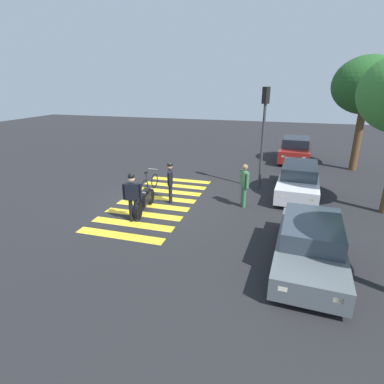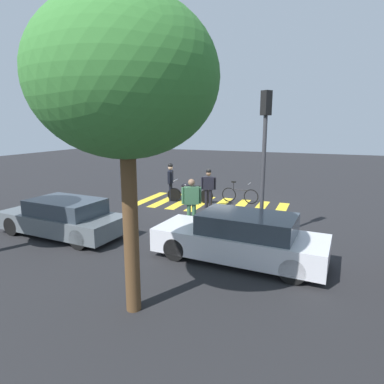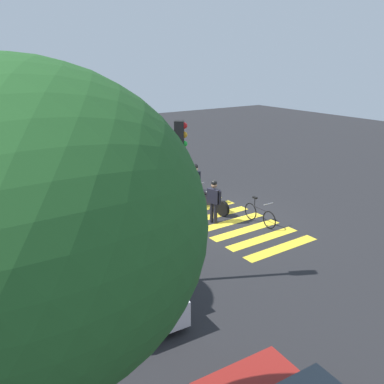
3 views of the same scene
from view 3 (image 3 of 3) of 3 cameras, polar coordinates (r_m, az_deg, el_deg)
ground_plane at (r=16.02m, az=4.44°, el=-3.79°), size 60.00×60.00×0.00m
police_motorcycle at (r=16.66m, az=2.51°, el=-1.20°), size 2.19×0.62×1.03m
leaning_bicycle at (r=15.58m, az=9.56°, el=-3.16°), size 1.74×0.46×1.00m
officer_on_foot at (r=15.25m, az=3.11°, el=-0.93°), size 0.63×0.33×1.73m
officer_by_motorcycle at (r=17.22m, az=0.47°, el=1.57°), size 0.33×0.66×1.81m
pedestrian_bystander at (r=13.43m, az=-5.92°, el=-3.66°), size 0.62×0.41×1.75m
crosswalk_stripes at (r=16.02m, az=4.44°, el=-3.78°), size 6.75×3.07×0.01m
car_white_van at (r=10.90m, az=-10.07°, el=-11.61°), size 4.61×1.94×1.31m
car_grey_coupe at (r=16.02m, az=-19.40°, el=-2.57°), size 4.37×1.97×1.22m
traffic_light_pole at (r=10.51m, az=-1.68°, el=1.83°), size 0.34×0.35×4.56m
street_tree_near at (r=4.01m, az=-23.87°, el=-4.84°), size 3.53×3.53×6.09m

